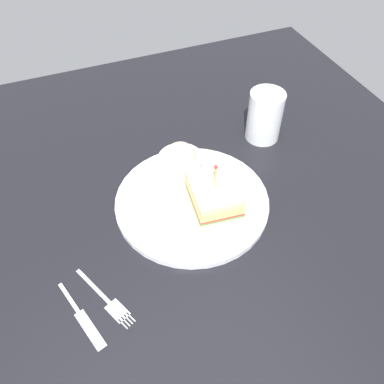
% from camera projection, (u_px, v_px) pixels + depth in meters
% --- Properties ---
extents(ground_plane, '(1.09, 1.09, 0.02)m').
position_uv_depth(ground_plane, '(192.00, 207.00, 0.75)').
color(ground_plane, black).
extents(plate, '(0.28, 0.28, 0.01)m').
position_uv_depth(plate, '(192.00, 201.00, 0.74)').
color(plate, white).
rests_on(plate, ground_plane).
extents(sandwich_half_center, '(0.09, 0.11, 0.10)m').
position_uv_depth(sandwich_half_center, '(214.00, 195.00, 0.71)').
color(sandwich_half_center, beige).
rests_on(sandwich_half_center, plate).
extents(coleslaw_bowl, '(0.09, 0.09, 0.06)m').
position_uv_depth(coleslaw_bowl, '(180.00, 161.00, 0.77)').
color(coleslaw_bowl, white).
rests_on(coleslaw_bowl, plate).
extents(drink_glass, '(0.07, 0.07, 0.11)m').
position_uv_depth(drink_glass, '(264.00, 118.00, 0.84)').
color(drink_glass, silver).
rests_on(drink_glass, ground_plane).
extents(fork, '(0.07, 0.13, 0.00)m').
position_uv_depth(fork, '(110.00, 303.00, 0.61)').
color(fork, silver).
rests_on(fork, ground_plane).
extents(knife, '(0.05, 0.13, 0.00)m').
position_uv_depth(knife, '(83.00, 318.00, 0.59)').
color(knife, silver).
rests_on(knife, ground_plane).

